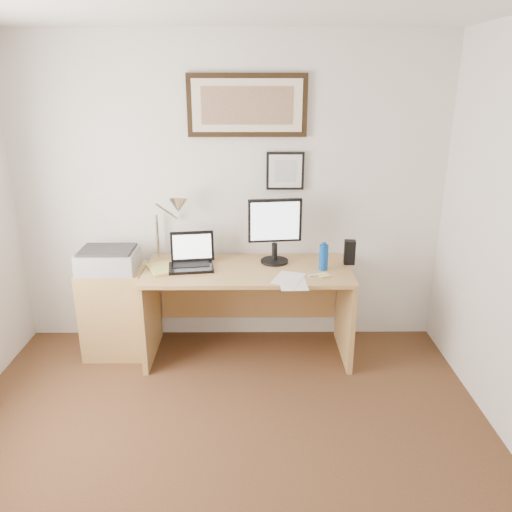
{
  "coord_description": "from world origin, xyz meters",
  "views": [
    {
      "loc": [
        0.19,
        -1.99,
        2.12
      ],
      "look_at": [
        0.21,
        1.43,
        0.92
      ],
      "focal_mm": 35.0,
      "sensor_mm": 36.0,
      "label": 1
    }
  ],
  "objects_px": {
    "side_cabinet": "(116,311)",
    "book": "(150,271)",
    "desk": "(248,292)",
    "printer": "(108,260)",
    "lcd_monitor": "(275,228)",
    "laptop": "(191,260)",
    "water_bottle": "(324,257)"
  },
  "relations": [
    {
      "from": "desk",
      "to": "laptop",
      "type": "relative_size",
      "value": 4.31
    },
    {
      "from": "book",
      "to": "lcd_monitor",
      "type": "distance_m",
      "value": 1.02
    },
    {
      "from": "laptop",
      "to": "printer",
      "type": "xyz_separation_m",
      "value": [
        -0.64,
        -0.03,
        0.01
      ]
    },
    {
      "from": "water_bottle",
      "to": "book",
      "type": "height_order",
      "value": "water_bottle"
    },
    {
      "from": "laptop",
      "to": "printer",
      "type": "relative_size",
      "value": 0.84
    },
    {
      "from": "water_bottle",
      "to": "lcd_monitor",
      "type": "bearing_deg",
      "value": 157.28
    },
    {
      "from": "book",
      "to": "water_bottle",
      "type": "bearing_deg",
      "value": 1.82
    },
    {
      "from": "side_cabinet",
      "to": "desk",
      "type": "height_order",
      "value": "desk"
    },
    {
      "from": "side_cabinet",
      "to": "book",
      "type": "distance_m",
      "value": 0.53
    },
    {
      "from": "book",
      "to": "laptop",
      "type": "relative_size",
      "value": 0.74
    },
    {
      "from": "book",
      "to": "lcd_monitor",
      "type": "height_order",
      "value": "lcd_monitor"
    },
    {
      "from": "desk",
      "to": "printer",
      "type": "height_order",
      "value": "printer"
    },
    {
      "from": "water_bottle",
      "to": "desk",
      "type": "xyz_separation_m",
      "value": [
        -0.58,
        0.11,
        -0.33
      ]
    },
    {
      "from": "book",
      "to": "printer",
      "type": "bearing_deg",
      "value": 166.02
    },
    {
      "from": "side_cabinet",
      "to": "lcd_monitor",
      "type": "height_order",
      "value": "lcd_monitor"
    },
    {
      "from": "printer",
      "to": "book",
      "type": "bearing_deg",
      "value": -13.98
    },
    {
      "from": "side_cabinet",
      "to": "book",
      "type": "bearing_deg",
      "value": -19.43
    },
    {
      "from": "water_bottle",
      "to": "side_cabinet",
      "type": "bearing_deg",
      "value": 177.46
    },
    {
      "from": "book",
      "to": "printer",
      "type": "distance_m",
      "value": 0.35
    },
    {
      "from": "desk",
      "to": "laptop",
      "type": "height_order",
      "value": "laptop"
    },
    {
      "from": "side_cabinet",
      "to": "desk",
      "type": "xyz_separation_m",
      "value": [
        1.07,
        0.04,
        0.15
      ]
    },
    {
      "from": "book",
      "to": "desk",
      "type": "bearing_deg",
      "value": 11.48
    },
    {
      "from": "desk",
      "to": "laptop",
      "type": "bearing_deg",
      "value": -174.62
    },
    {
      "from": "book",
      "to": "printer",
      "type": "relative_size",
      "value": 0.62
    },
    {
      "from": "water_bottle",
      "to": "laptop",
      "type": "bearing_deg",
      "value": 176.23
    },
    {
      "from": "water_bottle",
      "to": "desk",
      "type": "bearing_deg",
      "value": 169.45
    },
    {
      "from": "book",
      "to": "printer",
      "type": "xyz_separation_m",
      "value": [
        -0.34,
        0.08,
        0.06
      ]
    },
    {
      "from": "side_cabinet",
      "to": "lcd_monitor",
      "type": "distance_m",
      "value": 1.45
    },
    {
      "from": "book",
      "to": "desk",
      "type": "height_order",
      "value": "book"
    },
    {
      "from": "water_bottle",
      "to": "printer",
      "type": "relative_size",
      "value": 0.45
    },
    {
      "from": "water_bottle",
      "to": "desk",
      "type": "height_order",
      "value": "water_bottle"
    },
    {
      "from": "water_bottle",
      "to": "book",
      "type": "relative_size",
      "value": 0.72
    }
  ]
}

